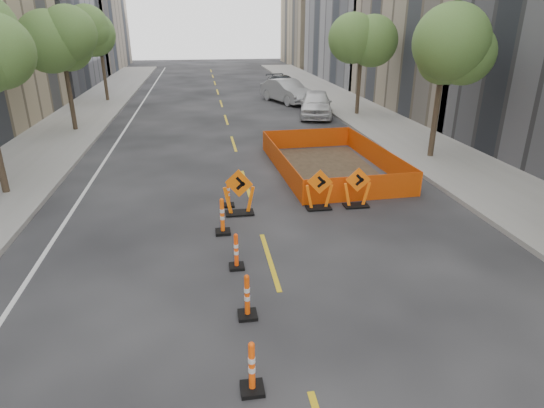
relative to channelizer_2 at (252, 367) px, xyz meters
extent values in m
plane|color=black|center=(0.95, 0.32, -0.49)|extent=(140.00, 140.00, 0.00)
cube|color=gray|center=(-8.05, 12.32, -0.42)|extent=(4.00, 90.00, 0.15)
cube|color=gray|center=(9.95, 12.32, -0.42)|extent=(4.00, 90.00, 0.15)
cube|color=#4C4C51|center=(-16.05, 39.52, 6.51)|extent=(12.00, 16.00, 14.00)
cube|color=tan|center=(17.95, 58.92, 7.51)|extent=(12.00, 14.00, 16.00)
cylinder|color=#382B1E|center=(-7.45, 20.32, 1.08)|extent=(0.24, 0.24, 3.15)
sphere|color=#597733|center=(-7.45, 20.32, 4.06)|extent=(2.80, 2.80, 2.80)
cylinder|color=#382B1E|center=(-7.45, 30.32, 1.08)|extent=(0.24, 0.24, 3.15)
sphere|color=#597733|center=(-7.45, 30.32, 4.06)|extent=(2.80, 2.80, 2.80)
cylinder|color=#382B1E|center=(9.35, 12.32, 1.08)|extent=(0.24, 0.24, 3.15)
sphere|color=#597733|center=(9.35, 12.32, 4.06)|extent=(2.80, 2.80, 2.80)
cylinder|color=#382B1E|center=(9.35, 22.32, 1.08)|extent=(0.24, 0.24, 3.15)
sphere|color=#597733|center=(9.35, 22.32, 4.06)|extent=(2.80, 2.80, 2.80)
imported|color=white|center=(6.67, 22.48, 0.33)|extent=(3.00, 5.13, 1.64)
imported|color=#9B9CA0|center=(5.82, 28.03, 0.35)|extent=(3.48, 5.39, 1.68)
imported|color=black|center=(6.57, 33.50, 0.18)|extent=(2.79, 4.93, 1.35)
camera|label=1|loc=(-0.58, -5.79, 5.19)|focal=30.00mm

